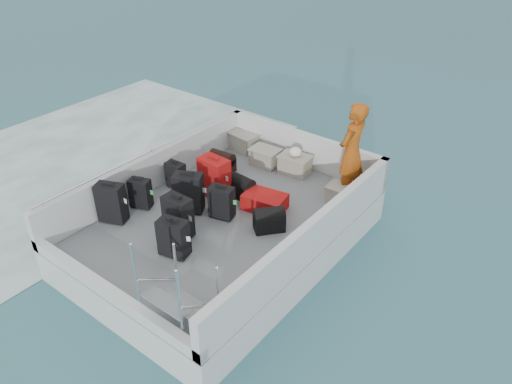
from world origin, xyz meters
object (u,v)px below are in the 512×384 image
(suitcase_5, at_px, (214,177))
(suitcase_7, at_px, (222,203))
(crate_0, at_px, (244,142))
(crate_3, at_px, (342,196))
(suitcase_3, at_px, (178,217))
(passenger, at_px, (351,152))
(suitcase_8, at_px, (265,202))
(suitcase_1, at_px, (141,194))
(suitcase_4, at_px, (189,193))
(suitcase_6, at_px, (174,238))
(suitcase_2, at_px, (176,176))
(suitcase_0, at_px, (111,203))
(crate_2, at_px, (295,165))
(crate_1, at_px, (265,158))

(suitcase_5, distance_m, suitcase_7, 0.73)
(crate_0, bearing_deg, crate_3, -11.52)
(suitcase_7, bearing_deg, suitcase_5, 126.52)
(suitcase_3, bearing_deg, passenger, 60.68)
(suitcase_3, distance_m, suitcase_8, 1.61)
(suitcase_1, height_order, suitcase_8, suitcase_1)
(crate_0, height_order, passenger, passenger)
(suitcase_4, bearing_deg, suitcase_6, -85.09)
(suitcase_5, height_order, crate_3, suitcase_5)
(suitcase_1, height_order, suitcase_2, suitcase_1)
(crate_0, distance_m, crate_3, 2.77)
(passenger, bearing_deg, suitcase_1, -45.95)
(suitcase_2, xyz_separation_m, passenger, (2.67, 1.72, 0.64))
(suitcase_2, relative_size, suitcase_7, 0.89)
(suitcase_0, height_order, suitcase_7, suitcase_0)
(suitcase_8, xyz_separation_m, crate_0, (-1.73, 1.54, 0.03))
(suitcase_8, bearing_deg, suitcase_0, 126.09)
(suitcase_6, bearing_deg, crate_0, 99.49)
(suitcase_4, relative_size, crate_2, 1.27)
(suitcase_1, bearing_deg, crate_1, 52.08)
(crate_3, bearing_deg, crate_2, 163.13)
(suitcase_8, bearing_deg, passenger, -46.13)
(crate_0, bearing_deg, suitcase_5, -67.07)
(suitcase_3, height_order, crate_3, suitcase_3)
(suitcase_0, xyz_separation_m, suitcase_7, (1.38, 1.21, -0.06))
(suitcase_7, xyz_separation_m, crate_3, (1.41, 1.64, -0.14))
(suitcase_6, distance_m, crate_2, 3.25)
(suitcase_3, distance_m, suitcase_6, 0.51)
(suitcase_2, distance_m, crate_3, 3.08)
(crate_3, bearing_deg, suitcase_5, -148.95)
(suitcase_6, xyz_separation_m, crate_0, (-1.40, 3.41, -0.14))
(suitcase_5, bearing_deg, suitcase_8, 14.39)
(suitcase_2, xyz_separation_m, crate_2, (1.44, 1.83, -0.09))
(suitcase_0, distance_m, suitcase_1, 0.58)
(suitcase_3, relative_size, suitcase_6, 1.14)
(crate_1, height_order, crate_3, crate_1)
(suitcase_8, distance_m, crate_1, 1.59)
(crate_3, distance_m, passenger, 0.80)
(suitcase_7, relative_size, crate_1, 1.07)
(crate_1, xyz_separation_m, crate_2, (0.66, 0.10, 0.01))
(suitcase_3, relative_size, suitcase_5, 0.95)
(suitcase_5, bearing_deg, crate_3, 33.79)
(suitcase_0, xyz_separation_m, suitcase_8, (1.80, 1.87, -0.21))
(passenger, bearing_deg, crate_0, -95.51)
(suitcase_1, distance_m, crate_2, 3.04)
(suitcase_3, height_order, suitcase_4, suitcase_4)
(suitcase_2, distance_m, suitcase_8, 1.80)
(crate_3, bearing_deg, suitcase_0, -134.34)
(crate_2, bearing_deg, suitcase_3, -96.77)
(suitcase_4, xyz_separation_m, suitcase_6, (0.67, -1.01, -0.05))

